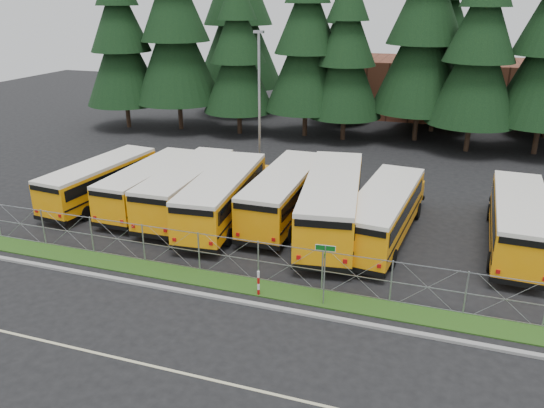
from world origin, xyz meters
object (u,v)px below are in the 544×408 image
(bus_1, at_px, (153,185))
(bus_6, at_px, (385,214))
(bus_4, at_px, (286,195))
(light_standard, at_px, (259,98))
(bus_5, at_px, (332,204))
(street_sign, at_px, (325,262))
(bus_3, at_px, (225,197))
(bus_east, at_px, (517,223))
(bus_0, at_px, (104,182))
(bus_2, at_px, (190,189))
(striped_bollard, at_px, (258,283))

(bus_1, bearing_deg, bus_6, -0.64)
(bus_4, height_order, light_standard, light_standard)
(bus_5, height_order, street_sign, bus_5)
(bus_3, height_order, bus_5, bus_5)
(bus_east, bearing_deg, bus_0, -175.47)
(bus_1, bearing_deg, light_standard, 66.33)
(bus_0, relative_size, bus_east, 0.93)
(bus_0, xyz_separation_m, bus_2, (5.93, 0.23, 0.10))
(striped_bollard, bearing_deg, bus_4, 99.49)
(bus_2, bearing_deg, bus_east, 0.63)
(bus_4, height_order, striped_bollard, bus_4)
(bus_2, height_order, light_standard, light_standard)
(bus_0, bearing_deg, bus_2, 8.05)
(bus_east, bearing_deg, bus_4, -178.20)
(bus_1, relative_size, striped_bollard, 8.51)
(bus_2, xyz_separation_m, bus_4, (5.80, 0.82, 0.03))
(bus_2, xyz_separation_m, bus_5, (8.80, -0.21, 0.19))
(bus_1, distance_m, bus_2, 2.61)
(bus_0, distance_m, bus_5, 14.73)
(bus_0, height_order, street_sign, street_sign)
(bus_6, distance_m, light_standard, 14.32)
(bus_1, relative_size, bus_6, 0.93)
(bus_2, bearing_deg, bus_5, -2.90)
(light_standard, bearing_deg, bus_2, -98.88)
(bus_0, xyz_separation_m, bus_5, (14.73, 0.02, 0.29))
(light_standard, bearing_deg, street_sign, -62.06)
(bus_1, relative_size, bus_east, 0.93)
(bus_1, relative_size, street_sign, 3.63)
(bus_6, bearing_deg, light_standard, 144.66)
(light_standard, bearing_deg, bus_0, -129.13)
(bus_east, height_order, light_standard, light_standard)
(bus_6, height_order, bus_east, bus_6)
(bus_4, xyz_separation_m, bus_6, (5.91, -1.11, -0.02))
(bus_4, xyz_separation_m, bus_east, (12.52, -0.12, -0.03))
(bus_3, xyz_separation_m, bus_6, (9.10, 0.37, -0.03))
(bus_5, bearing_deg, bus_4, 153.29)
(bus_1, xyz_separation_m, bus_5, (11.40, -0.33, 0.29))
(bus_3, distance_m, bus_4, 3.53)
(street_sign, bearing_deg, bus_4, 116.72)
(bus_east, bearing_deg, striped_bollard, -139.47)
(bus_3, bearing_deg, light_standard, 92.72)
(bus_0, bearing_deg, bus_4, 10.95)
(striped_bollard, bearing_deg, bus_1, 140.59)
(bus_0, relative_size, bus_6, 0.93)
(bus_east, distance_m, striped_bollard, 14.08)
(bus_0, distance_m, striped_bollard, 15.34)
(bus_0, relative_size, bus_2, 0.93)
(bus_0, relative_size, bus_1, 1.00)
(bus_east, bearing_deg, bus_6, -169.09)
(bus_2, distance_m, bus_east, 18.33)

